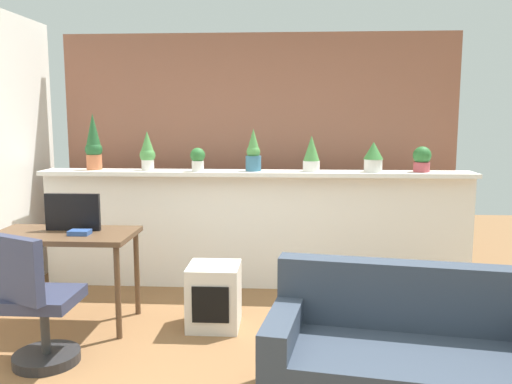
{
  "coord_description": "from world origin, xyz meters",
  "views": [
    {
      "loc": [
        0.32,
        -3.02,
        1.66
      ],
      "look_at": [
        0.07,
        1.02,
        1.07
      ],
      "focal_mm": 37.28,
      "sensor_mm": 36.0,
      "label": 1
    }
  ],
  "objects_px": {
    "tv_monitor": "(73,212)",
    "desk": "(64,243)",
    "potted_plant_6": "(422,159)",
    "side_cube_shelf": "(214,296)",
    "potted_plant_5": "(373,156)",
    "potted_plant_2": "(198,159)",
    "couch": "(409,365)",
    "potted_plant_0": "(93,144)",
    "potted_plant_1": "(147,151)",
    "potted_plant_3": "(253,153)",
    "book_on_desk": "(80,232)",
    "office_chair": "(37,310)",
    "potted_plant_4": "(311,154)"
  },
  "relations": [
    {
      "from": "potted_plant_5",
      "to": "book_on_desk",
      "type": "xyz_separation_m",
      "value": [
        -2.38,
        -1.07,
        -0.52
      ]
    },
    {
      "from": "potted_plant_5",
      "to": "desk",
      "type": "distance_m",
      "value": 2.8
    },
    {
      "from": "potted_plant_1",
      "to": "potted_plant_5",
      "type": "bearing_deg",
      "value": -0.66
    },
    {
      "from": "desk",
      "to": "book_on_desk",
      "type": "bearing_deg",
      "value": -24.01
    },
    {
      "from": "potted_plant_4",
      "to": "desk",
      "type": "xyz_separation_m",
      "value": [
        -1.97,
        -1.02,
        -0.64
      ]
    },
    {
      "from": "tv_monitor",
      "to": "desk",
      "type": "bearing_deg",
      "value": -120.8
    },
    {
      "from": "potted_plant_0",
      "to": "potted_plant_6",
      "type": "height_order",
      "value": "potted_plant_0"
    },
    {
      "from": "potted_plant_2",
      "to": "book_on_desk",
      "type": "bearing_deg",
      "value": -125.62
    },
    {
      "from": "potted_plant_1",
      "to": "potted_plant_6",
      "type": "bearing_deg",
      "value": 0.14
    },
    {
      "from": "potted_plant_0",
      "to": "potted_plant_4",
      "type": "height_order",
      "value": "potted_plant_0"
    },
    {
      "from": "potted_plant_5",
      "to": "book_on_desk",
      "type": "bearing_deg",
      "value": -155.82
    },
    {
      "from": "desk",
      "to": "potted_plant_3",
      "type": "bearing_deg",
      "value": 35.51
    },
    {
      "from": "potted_plant_4",
      "to": "tv_monitor",
      "type": "distance_m",
      "value": 2.18
    },
    {
      "from": "desk",
      "to": "office_chair",
      "type": "xyz_separation_m",
      "value": [
        0.11,
        -0.72,
        -0.28
      ]
    },
    {
      "from": "book_on_desk",
      "to": "potted_plant_5",
      "type": "bearing_deg",
      "value": 24.18
    },
    {
      "from": "desk",
      "to": "side_cube_shelf",
      "type": "relative_size",
      "value": 2.2
    },
    {
      "from": "potted_plant_0",
      "to": "potted_plant_6",
      "type": "bearing_deg",
      "value": -0.28
    },
    {
      "from": "tv_monitor",
      "to": "potted_plant_2",
      "type": "bearing_deg",
      "value": 46.14
    },
    {
      "from": "potted_plant_3",
      "to": "office_chair",
      "type": "distance_m",
      "value": 2.37
    },
    {
      "from": "potted_plant_5",
      "to": "couch",
      "type": "distance_m",
      "value": 2.37
    },
    {
      "from": "potted_plant_3",
      "to": "tv_monitor",
      "type": "distance_m",
      "value": 1.72
    },
    {
      "from": "potted_plant_0",
      "to": "book_on_desk",
      "type": "xyz_separation_m",
      "value": [
        0.28,
        -1.12,
        -0.62
      ]
    },
    {
      "from": "potted_plant_6",
      "to": "side_cube_shelf",
      "type": "xyz_separation_m",
      "value": [
        -1.81,
        -1.01,
        -1.01
      ]
    },
    {
      "from": "potted_plant_2",
      "to": "potted_plant_3",
      "type": "relative_size",
      "value": 0.55
    },
    {
      "from": "potted_plant_4",
      "to": "couch",
      "type": "bearing_deg",
      "value": -77.83
    },
    {
      "from": "tv_monitor",
      "to": "book_on_desk",
      "type": "distance_m",
      "value": 0.23
    },
    {
      "from": "potted_plant_0",
      "to": "potted_plant_1",
      "type": "bearing_deg",
      "value": -2.28
    },
    {
      "from": "potted_plant_5",
      "to": "side_cube_shelf",
      "type": "height_order",
      "value": "potted_plant_5"
    },
    {
      "from": "tv_monitor",
      "to": "side_cube_shelf",
      "type": "height_order",
      "value": "tv_monitor"
    },
    {
      "from": "potted_plant_3",
      "to": "book_on_desk",
      "type": "height_order",
      "value": "potted_plant_3"
    },
    {
      "from": "office_chair",
      "to": "couch",
      "type": "height_order",
      "value": "office_chair"
    },
    {
      "from": "potted_plant_0",
      "to": "potted_plant_1",
      "type": "xyz_separation_m",
      "value": [
        0.53,
        -0.02,
        -0.07
      ]
    },
    {
      "from": "book_on_desk",
      "to": "couch",
      "type": "bearing_deg",
      "value": -25.2
    },
    {
      "from": "potted_plant_0",
      "to": "desk",
      "type": "distance_m",
      "value": 1.28
    },
    {
      "from": "potted_plant_3",
      "to": "desk",
      "type": "relative_size",
      "value": 0.36
    },
    {
      "from": "potted_plant_2",
      "to": "desk",
      "type": "xyz_separation_m",
      "value": [
        -0.9,
        -0.97,
        -0.59
      ]
    },
    {
      "from": "desk",
      "to": "tv_monitor",
      "type": "bearing_deg",
      "value": 59.2
    },
    {
      "from": "side_cube_shelf",
      "to": "potted_plant_5",
      "type": "bearing_deg",
      "value": 35.81
    },
    {
      "from": "potted_plant_2",
      "to": "potted_plant_4",
      "type": "height_order",
      "value": "potted_plant_4"
    },
    {
      "from": "potted_plant_6",
      "to": "book_on_desk",
      "type": "height_order",
      "value": "potted_plant_6"
    },
    {
      "from": "desk",
      "to": "office_chair",
      "type": "relative_size",
      "value": 1.21
    },
    {
      "from": "potted_plant_2",
      "to": "couch",
      "type": "height_order",
      "value": "potted_plant_2"
    },
    {
      "from": "potted_plant_1",
      "to": "office_chair",
      "type": "relative_size",
      "value": 0.41
    },
    {
      "from": "potted_plant_2",
      "to": "potted_plant_6",
      "type": "distance_m",
      "value": 2.09
    },
    {
      "from": "potted_plant_2",
      "to": "book_on_desk",
      "type": "distance_m",
      "value": 1.37
    },
    {
      "from": "potted_plant_3",
      "to": "potted_plant_4",
      "type": "bearing_deg",
      "value": 0.37
    },
    {
      "from": "potted_plant_1",
      "to": "potted_plant_3",
      "type": "relative_size",
      "value": 0.94
    },
    {
      "from": "potted_plant_0",
      "to": "tv_monitor",
      "type": "xyz_separation_m",
      "value": [
        0.17,
        -0.97,
        -0.49
      ]
    },
    {
      "from": "side_cube_shelf",
      "to": "potted_plant_1",
      "type": "bearing_deg",
      "value": 127.4
    },
    {
      "from": "side_cube_shelf",
      "to": "couch",
      "type": "height_order",
      "value": "couch"
    }
  ]
}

